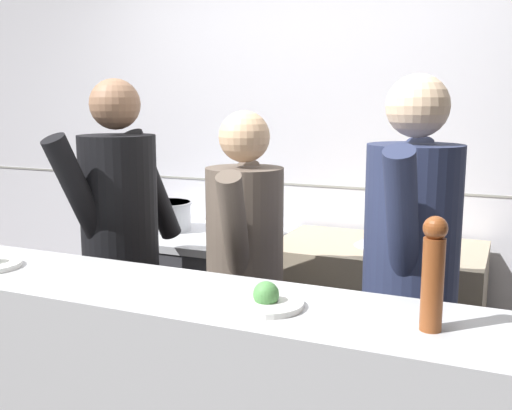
{
  "coord_description": "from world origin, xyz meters",
  "views": [
    {
      "loc": [
        1.15,
        -1.79,
        1.65
      ],
      "look_at": [
        0.03,
        0.79,
        1.15
      ],
      "focal_mm": 42.0,
      "sensor_mm": 36.0,
      "label": 1
    }
  ],
  "objects_px": {
    "mixing_bowl_steel": "(381,238)",
    "pepper_mill": "(433,272)",
    "sauce_pot": "(239,220)",
    "chef_line": "(410,281)",
    "chef_head_cook": "(121,246)",
    "oven_range": "(206,307)",
    "stock_pot": "(166,215)",
    "chef_sous": "(245,279)",
    "plated_dish_appetiser": "(266,301)"
  },
  "relations": [
    {
      "from": "chef_head_cook",
      "to": "pepper_mill",
      "type": "bearing_deg",
      "value": -10.42
    },
    {
      "from": "mixing_bowl_steel",
      "to": "oven_range",
      "type": "bearing_deg",
      "value": 179.72
    },
    {
      "from": "sauce_pot",
      "to": "plated_dish_appetiser",
      "type": "relative_size",
      "value": 1.27
    },
    {
      "from": "mixing_bowl_steel",
      "to": "chef_line",
      "type": "height_order",
      "value": "chef_line"
    },
    {
      "from": "sauce_pot",
      "to": "chef_line",
      "type": "relative_size",
      "value": 0.16
    },
    {
      "from": "chef_line",
      "to": "pepper_mill",
      "type": "bearing_deg",
      "value": -76.34
    },
    {
      "from": "oven_range",
      "to": "chef_line",
      "type": "bearing_deg",
      "value": -29.69
    },
    {
      "from": "chef_head_cook",
      "to": "chef_sous",
      "type": "height_order",
      "value": "chef_head_cook"
    },
    {
      "from": "stock_pot",
      "to": "pepper_mill",
      "type": "relative_size",
      "value": 0.98
    },
    {
      "from": "sauce_pot",
      "to": "mixing_bowl_steel",
      "type": "relative_size",
      "value": 1.06
    },
    {
      "from": "sauce_pot",
      "to": "pepper_mill",
      "type": "relative_size",
      "value": 0.92
    },
    {
      "from": "sauce_pot",
      "to": "stock_pot",
      "type": "bearing_deg",
      "value": 177.56
    },
    {
      "from": "oven_range",
      "to": "plated_dish_appetiser",
      "type": "height_order",
      "value": "plated_dish_appetiser"
    },
    {
      "from": "chef_head_cook",
      "to": "stock_pot",
      "type": "bearing_deg",
      "value": 119.25
    },
    {
      "from": "chef_head_cook",
      "to": "chef_line",
      "type": "bearing_deg",
      "value": 13.53
    },
    {
      "from": "chef_head_cook",
      "to": "mixing_bowl_steel",
      "type": "bearing_deg",
      "value": 47.4
    },
    {
      "from": "pepper_mill",
      "to": "chef_head_cook",
      "type": "bearing_deg",
      "value": 155.25
    },
    {
      "from": "oven_range",
      "to": "mixing_bowl_steel",
      "type": "bearing_deg",
      "value": -0.28
    },
    {
      "from": "mixing_bowl_steel",
      "to": "chef_head_cook",
      "type": "bearing_deg",
      "value": -146.93
    },
    {
      "from": "sauce_pot",
      "to": "chef_sous",
      "type": "relative_size",
      "value": 0.18
    },
    {
      "from": "mixing_bowl_steel",
      "to": "chef_sous",
      "type": "relative_size",
      "value": 0.17
    },
    {
      "from": "oven_range",
      "to": "chef_head_cook",
      "type": "relative_size",
      "value": 0.51
    },
    {
      "from": "oven_range",
      "to": "stock_pot",
      "type": "bearing_deg",
      "value": -179.97
    },
    {
      "from": "oven_range",
      "to": "chef_sous",
      "type": "xyz_separation_m",
      "value": [
        0.58,
        -0.72,
        0.45
      ]
    },
    {
      "from": "plated_dish_appetiser",
      "to": "chef_sous",
      "type": "xyz_separation_m",
      "value": [
        -0.38,
        0.68,
        -0.17
      ]
    },
    {
      "from": "chef_sous",
      "to": "pepper_mill",
      "type": "bearing_deg",
      "value": -51.9
    },
    {
      "from": "mixing_bowl_steel",
      "to": "pepper_mill",
      "type": "distance_m",
      "value": 1.47
    },
    {
      "from": "mixing_bowl_steel",
      "to": "plated_dish_appetiser",
      "type": "height_order",
      "value": "plated_dish_appetiser"
    },
    {
      "from": "chef_head_cook",
      "to": "chef_line",
      "type": "height_order",
      "value": "chef_head_cook"
    },
    {
      "from": "stock_pot",
      "to": "chef_head_cook",
      "type": "xyz_separation_m",
      "value": [
        0.19,
        -0.71,
        -0.01
      ]
    },
    {
      "from": "oven_range",
      "to": "stock_pot",
      "type": "xyz_separation_m",
      "value": [
        -0.25,
        -0.0,
        0.53
      ]
    },
    {
      "from": "oven_range",
      "to": "chef_head_cook",
      "type": "distance_m",
      "value": 0.88
    },
    {
      "from": "pepper_mill",
      "to": "oven_range",
      "type": "bearing_deg",
      "value": 135.7
    },
    {
      "from": "chef_sous",
      "to": "sauce_pot",
      "type": "bearing_deg",
      "value": 103.46
    },
    {
      "from": "sauce_pot",
      "to": "chef_head_cook",
      "type": "height_order",
      "value": "chef_head_cook"
    },
    {
      "from": "oven_range",
      "to": "sauce_pot",
      "type": "bearing_deg",
      "value": -5.22
    },
    {
      "from": "pepper_mill",
      "to": "sauce_pot",
      "type": "bearing_deg",
      "value": 131.21
    },
    {
      "from": "chef_head_cook",
      "to": "chef_sous",
      "type": "relative_size",
      "value": 1.09
    },
    {
      "from": "oven_range",
      "to": "mixing_bowl_steel",
      "type": "relative_size",
      "value": 3.34
    },
    {
      "from": "plated_dish_appetiser",
      "to": "mixing_bowl_steel",
      "type": "bearing_deg",
      "value": 88.05
    },
    {
      "from": "stock_pot",
      "to": "sauce_pot",
      "type": "distance_m",
      "value": 0.48
    },
    {
      "from": "oven_range",
      "to": "chef_sous",
      "type": "bearing_deg",
      "value": -51.14
    },
    {
      "from": "plated_dish_appetiser",
      "to": "chef_head_cook",
      "type": "distance_m",
      "value": 1.25
    },
    {
      "from": "sauce_pot",
      "to": "chef_line",
      "type": "distance_m",
      "value": 1.26
    },
    {
      "from": "stock_pot",
      "to": "chef_line",
      "type": "xyz_separation_m",
      "value": [
        1.53,
        -0.72,
        -0.01
      ]
    },
    {
      "from": "oven_range",
      "to": "stock_pot",
      "type": "distance_m",
      "value": 0.59
    },
    {
      "from": "chef_line",
      "to": "mixing_bowl_steel",
      "type": "bearing_deg",
      "value": 110.21
    },
    {
      "from": "sauce_pot",
      "to": "mixing_bowl_steel",
      "type": "distance_m",
      "value": 0.78
    },
    {
      "from": "plated_dish_appetiser",
      "to": "pepper_mill",
      "type": "distance_m",
      "value": 0.49
    },
    {
      "from": "stock_pot",
      "to": "plated_dish_appetiser",
      "type": "xyz_separation_m",
      "value": [
        1.22,
        -1.4,
        0.09
      ]
    }
  ]
}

